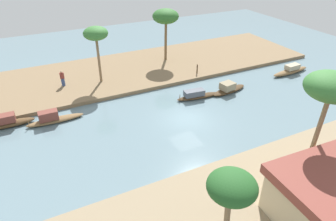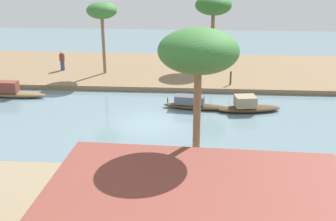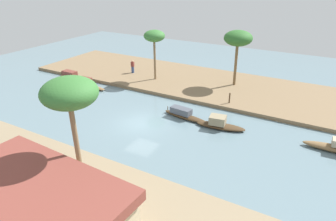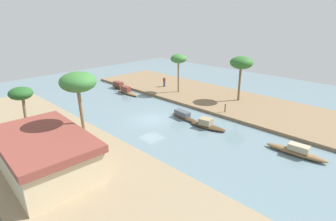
{
  "view_description": "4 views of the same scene",
  "coord_description": "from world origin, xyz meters",
  "px_view_note": "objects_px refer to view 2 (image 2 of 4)",
  "views": [
    {
      "loc": [
        11.46,
        19.63,
        14.19
      ],
      "look_at": [
        1.68,
        -0.33,
        1.08
      ],
      "focal_mm": 32.12,
      "sensor_mm": 36.0,
      "label": 1
    },
    {
      "loc": [
        -2.94,
        25.64,
        10.47
      ],
      "look_at": [
        -1.12,
        -0.92,
        0.56
      ],
      "focal_mm": 47.15,
      "sensor_mm": 36.0,
      "label": 2
    },
    {
      "loc": [
        -14.26,
        20.26,
        12.58
      ],
      "look_at": [
        -1.86,
        -1.53,
        1.08
      ],
      "focal_mm": 32.82,
      "sensor_mm": 36.0,
      "label": 3
    },
    {
      "loc": [
        -22.34,
        19.89,
        12.14
      ],
      "look_at": [
        -1.42,
        -1.43,
        1.11
      ],
      "focal_mm": 28.24,
      "sensor_mm": 36.0,
      "label": 4
    }
  ],
  "objects_px": {
    "person_on_near_bank": "(62,62)",
    "palm_tree_left_far": "(102,12)",
    "sampan_upstream_small": "(12,92)",
    "sampan_foreground": "(248,106)",
    "sampan_midstream": "(194,104)",
    "palm_tree_right_short": "(198,54)",
    "mooring_post": "(231,78)",
    "palm_tree_left_near": "(213,6)"
  },
  "relations": [
    {
      "from": "palm_tree_left_near",
      "to": "sampan_upstream_small",
      "type": "bearing_deg",
      "value": 29.52
    },
    {
      "from": "sampan_upstream_small",
      "to": "person_on_near_bank",
      "type": "distance_m",
      "value": 6.71
    },
    {
      "from": "palm_tree_left_near",
      "to": "palm_tree_left_far",
      "type": "height_order",
      "value": "palm_tree_left_near"
    },
    {
      "from": "palm_tree_left_far",
      "to": "sampan_upstream_small",
      "type": "bearing_deg",
      "value": 44.13
    },
    {
      "from": "mooring_post",
      "to": "sampan_foreground",
      "type": "bearing_deg",
      "value": 99.91
    },
    {
      "from": "sampan_upstream_small",
      "to": "person_on_near_bank",
      "type": "relative_size",
      "value": 2.88
    },
    {
      "from": "mooring_post",
      "to": "palm_tree_left_far",
      "type": "height_order",
      "value": "palm_tree_left_far"
    },
    {
      "from": "sampan_foreground",
      "to": "mooring_post",
      "type": "relative_size",
      "value": 4.11
    },
    {
      "from": "person_on_near_bank",
      "to": "mooring_post",
      "type": "relative_size",
      "value": 1.56
    },
    {
      "from": "mooring_post",
      "to": "palm_tree_right_short",
      "type": "relative_size",
      "value": 0.14
    },
    {
      "from": "palm_tree_right_short",
      "to": "palm_tree_left_far",
      "type": "bearing_deg",
      "value": -69.03
    },
    {
      "from": "person_on_near_bank",
      "to": "palm_tree_left_near",
      "type": "relative_size",
      "value": 0.27
    },
    {
      "from": "sampan_foreground",
      "to": "palm_tree_right_short",
      "type": "bearing_deg",
      "value": 66.05
    },
    {
      "from": "palm_tree_left_far",
      "to": "sampan_midstream",
      "type": "bearing_deg",
      "value": 136.33
    },
    {
      "from": "sampan_foreground",
      "to": "palm_tree_right_short",
      "type": "relative_size",
      "value": 0.59
    },
    {
      "from": "sampan_midstream",
      "to": "palm_tree_left_far",
      "type": "xyz_separation_m",
      "value": [
        7.65,
        -7.31,
        5.16
      ]
    },
    {
      "from": "sampan_midstream",
      "to": "sampan_upstream_small",
      "type": "bearing_deg",
      "value": -0.68
    },
    {
      "from": "sampan_foreground",
      "to": "palm_tree_left_near",
      "type": "bearing_deg",
      "value": -87.09
    },
    {
      "from": "palm_tree_right_short",
      "to": "sampan_midstream",
      "type": "bearing_deg",
      "value": -89.08
    },
    {
      "from": "sampan_midstream",
      "to": "sampan_upstream_small",
      "type": "distance_m",
      "value": 13.59
    },
    {
      "from": "palm_tree_left_near",
      "to": "palm_tree_right_short",
      "type": "distance_m",
      "value": 23.39
    },
    {
      "from": "sampan_upstream_small",
      "to": "mooring_post",
      "type": "xyz_separation_m",
      "value": [
        -16.28,
        -3.0,
        0.5
      ]
    },
    {
      "from": "sampan_midstream",
      "to": "palm_tree_right_short",
      "type": "relative_size",
      "value": 0.62
    },
    {
      "from": "person_on_near_bank",
      "to": "palm_tree_right_short",
      "type": "bearing_deg",
      "value": -61.5
    },
    {
      "from": "sampan_foreground",
      "to": "person_on_near_bank",
      "type": "height_order",
      "value": "person_on_near_bank"
    },
    {
      "from": "person_on_near_bank",
      "to": "palm_tree_left_near",
      "type": "height_order",
      "value": "palm_tree_left_near"
    },
    {
      "from": "sampan_upstream_small",
      "to": "palm_tree_left_near",
      "type": "height_order",
      "value": "palm_tree_left_near"
    },
    {
      "from": "sampan_foreground",
      "to": "palm_tree_left_near",
      "type": "xyz_separation_m",
      "value": [
        2.2,
        -10.37,
        5.31
      ]
    },
    {
      "from": "sampan_midstream",
      "to": "palm_tree_left_near",
      "type": "distance_m",
      "value": 11.52
    },
    {
      "from": "sampan_midstream",
      "to": "palm_tree_left_near",
      "type": "xyz_separation_m",
      "value": [
        -1.44,
        -10.1,
        5.34
      ]
    },
    {
      "from": "palm_tree_left_far",
      "to": "person_on_near_bank",
      "type": "bearing_deg",
      "value": -10.54
    },
    {
      "from": "sampan_midstream",
      "to": "sampan_foreground",
      "type": "distance_m",
      "value": 3.66
    },
    {
      "from": "palm_tree_left_near",
      "to": "person_on_near_bank",
      "type": "bearing_deg",
      "value": 9.11
    },
    {
      "from": "mooring_post",
      "to": "palm_tree_right_short",
      "type": "xyz_separation_m",
      "value": [
        2.58,
        17.86,
        6.0
      ]
    },
    {
      "from": "mooring_post",
      "to": "palm_tree_left_near",
      "type": "relative_size",
      "value": 0.17
    },
    {
      "from": "sampan_upstream_small",
      "to": "sampan_foreground",
      "type": "relative_size",
      "value": 1.1
    },
    {
      "from": "palm_tree_right_short",
      "to": "mooring_post",
      "type": "bearing_deg",
      "value": -98.21
    },
    {
      "from": "sampan_midstream",
      "to": "palm_tree_left_far",
      "type": "height_order",
      "value": "palm_tree_left_far"
    },
    {
      "from": "sampan_foreground",
      "to": "mooring_post",
      "type": "bearing_deg",
      "value": -89.18
    },
    {
      "from": "person_on_near_bank",
      "to": "palm_tree_left_far",
      "type": "relative_size",
      "value": 0.28
    },
    {
      "from": "sampan_midstream",
      "to": "palm_tree_left_far",
      "type": "distance_m",
      "value": 11.78
    },
    {
      "from": "sampan_midstream",
      "to": "person_on_near_bank",
      "type": "xyz_separation_m",
      "value": [
        11.51,
        -8.03,
        0.74
      ]
    }
  ]
}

